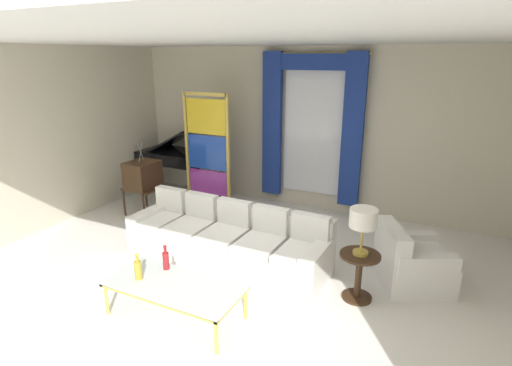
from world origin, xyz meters
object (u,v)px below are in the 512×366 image
(vintage_tv, at_px, (143,176))
(stained_glass_divider, at_px, (207,155))
(couch_white_long, at_px, (229,240))
(peacock_figurine, at_px, (220,210))
(bottle_crystal_tall, at_px, (138,269))
(table_lamp_brass, at_px, (363,220))
(coffee_table, at_px, (174,287))
(armchair_white, at_px, (410,264))
(grand_piano, at_px, (179,154))
(round_side_table, at_px, (359,272))
(bottle_blue_decanter, at_px, (166,259))

(vintage_tv, relative_size, stained_glass_divider, 0.61)
(couch_white_long, relative_size, stained_glass_divider, 1.34)
(peacock_figurine, bearing_deg, vintage_tv, -169.57)
(bottle_crystal_tall, height_order, vintage_tv, vintage_tv)
(peacock_figurine, xyz_separation_m, table_lamp_brass, (2.73, -1.31, 0.81))
(coffee_table, bearing_deg, couch_white_long, 94.76)
(armchair_white, bearing_deg, coffee_table, -140.63)
(armchair_white, relative_size, stained_glass_divider, 0.50)
(peacock_figurine, bearing_deg, grand_piano, 146.00)
(bottle_crystal_tall, xyz_separation_m, round_side_table, (2.19, 1.34, -0.18))
(coffee_table, bearing_deg, table_lamp_brass, 35.59)
(couch_white_long, height_order, round_side_table, couch_white_long)
(bottle_blue_decanter, relative_size, stained_glass_divider, 0.14)
(stained_glass_divider, xyz_separation_m, round_side_table, (3.27, -1.79, -0.70))
(coffee_table, height_order, round_side_table, round_side_table)
(couch_white_long, distance_m, table_lamp_brass, 2.02)
(vintage_tv, relative_size, table_lamp_brass, 2.36)
(round_side_table, relative_size, table_lamp_brass, 1.04)
(stained_glass_divider, bearing_deg, grand_piano, 150.48)
(round_side_table, relative_size, grand_piano, 0.40)
(couch_white_long, distance_m, peacock_figurine, 1.43)
(round_side_table, height_order, grand_piano, grand_piano)
(couch_white_long, distance_m, bottle_blue_decanter, 1.22)
(coffee_table, xyz_separation_m, bottle_blue_decanter, (-0.29, 0.23, 0.16))
(table_lamp_brass, bearing_deg, couch_white_long, 175.18)
(couch_white_long, relative_size, table_lamp_brass, 5.17)
(couch_white_long, height_order, armchair_white, couch_white_long)
(coffee_table, bearing_deg, armchair_white, 39.37)
(couch_white_long, bearing_deg, vintage_tv, 159.18)
(table_lamp_brass, bearing_deg, armchair_white, 49.67)
(bottle_crystal_tall, height_order, round_side_table, bottle_crystal_tall)
(bottle_blue_decanter, xyz_separation_m, round_side_table, (2.05, 1.03, -0.18))
(coffee_table, relative_size, bottle_crystal_tall, 4.76)
(armchair_white, xyz_separation_m, table_lamp_brass, (-0.52, -0.61, 0.74))
(couch_white_long, xyz_separation_m, stained_glass_divider, (-1.39, 1.64, 0.75))
(stained_glass_divider, bearing_deg, table_lamp_brass, -28.77)
(bottle_blue_decanter, bearing_deg, vintage_tv, 136.03)
(bottle_crystal_tall, bearing_deg, grand_piano, 120.46)
(coffee_table, distance_m, bottle_blue_decanter, 0.40)
(bottle_blue_decanter, distance_m, bottle_crystal_tall, 0.35)
(peacock_figurine, height_order, round_side_table, round_side_table)
(couch_white_long, relative_size, round_side_table, 4.95)
(bottle_crystal_tall, bearing_deg, bottle_blue_decanter, 66.45)
(coffee_table, relative_size, round_side_table, 2.58)
(couch_white_long, height_order, bottle_blue_decanter, couch_white_long)
(stained_glass_divider, height_order, peacock_figurine, stained_glass_divider)
(bottle_blue_decanter, distance_m, grand_piano, 4.21)
(couch_white_long, height_order, vintage_tv, vintage_tv)
(vintage_tv, distance_m, round_side_table, 4.33)
(stained_glass_divider, relative_size, table_lamp_brass, 3.86)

